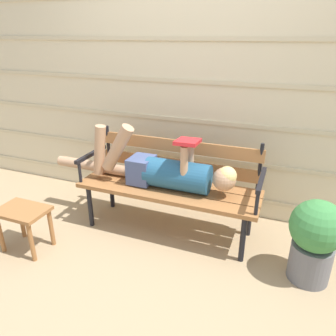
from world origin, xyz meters
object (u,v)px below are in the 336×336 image
potted_plant (315,238)px  reclining_person (161,170)px  park_bench (171,180)px  footstool (23,218)px

potted_plant → reclining_person: bearing=170.6°
park_bench → footstool: bearing=-143.0°
reclining_person → footstool: 1.19m
reclining_person → footstool: (-0.93, -0.68, -0.30)m
park_bench → potted_plant: 1.23m
potted_plant → footstool: bearing=-167.8°
park_bench → potted_plant: (1.19, -0.28, -0.13)m
park_bench → potted_plant: park_bench is taller
reclining_person → potted_plant: reclining_person is taller
park_bench → potted_plant: size_ratio=2.50×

